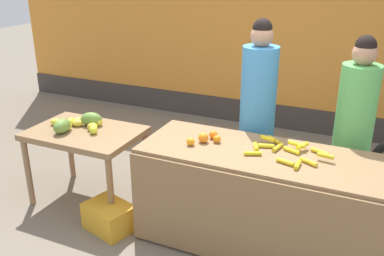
% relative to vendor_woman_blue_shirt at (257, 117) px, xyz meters
% --- Properties ---
extents(ground_plane, '(24.00, 24.00, 0.00)m').
position_rel_vendor_woman_blue_shirt_xyz_m(ground_plane, '(-0.13, -0.64, -0.96)').
color(ground_plane, '#756B5B').
extents(market_wall_back, '(9.64, 0.23, 3.54)m').
position_rel_vendor_woman_blue_shirt_xyz_m(market_wall_back, '(-0.13, 2.35, 0.78)').
color(market_wall_back, orange).
rests_on(market_wall_back, ground).
extents(fruit_stall_counter, '(2.07, 0.80, 0.89)m').
position_rel_vendor_woman_blue_shirt_xyz_m(fruit_stall_counter, '(0.24, -0.65, -0.51)').
color(fruit_stall_counter, olive).
rests_on(fruit_stall_counter, ground).
extents(side_table_wooden, '(1.10, 0.75, 0.79)m').
position_rel_vendor_woman_blue_shirt_xyz_m(side_table_wooden, '(-1.59, -0.64, -0.27)').
color(side_table_wooden, olive).
rests_on(side_table_wooden, ground).
extents(banana_bunch_pile, '(0.69, 0.53, 0.07)m').
position_rel_vendor_woman_blue_shirt_xyz_m(banana_bunch_pile, '(0.42, -0.57, -0.04)').
color(banana_bunch_pile, yellow).
rests_on(banana_bunch_pile, fruit_stall_counter).
extents(orange_pile, '(0.25, 0.29, 0.09)m').
position_rel_vendor_woman_blue_shirt_xyz_m(orange_pile, '(-0.28, -0.62, -0.03)').
color(orange_pile, orange).
rests_on(orange_pile, fruit_stall_counter).
extents(mango_papaya_pile, '(0.62, 0.50, 0.14)m').
position_rel_vendor_woman_blue_shirt_xyz_m(mango_papaya_pile, '(-1.67, -0.62, -0.11)').
color(mango_papaya_pile, '#E0D34A').
rests_on(mango_papaya_pile, side_table_wooden).
extents(vendor_woman_blue_shirt, '(0.34, 0.34, 1.90)m').
position_rel_vendor_woman_blue_shirt_xyz_m(vendor_woman_blue_shirt, '(0.00, 0.00, 0.00)').
color(vendor_woman_blue_shirt, '#33333D').
rests_on(vendor_woman_blue_shirt, ground).
extents(vendor_woman_green_shirt, '(0.34, 0.34, 1.80)m').
position_rel_vendor_woman_blue_shirt_xyz_m(vendor_woman_green_shirt, '(0.88, 0.07, -0.05)').
color(vendor_woman_green_shirt, '#33333D').
rests_on(vendor_woman_green_shirt, ground).
extents(produce_crate, '(0.51, 0.43, 0.26)m').
position_rel_vendor_woman_blue_shirt_xyz_m(produce_crate, '(-1.10, -1.01, -0.83)').
color(produce_crate, gold).
rests_on(produce_crate, ground).
extents(produce_sack, '(0.46, 0.47, 0.46)m').
position_rel_vendor_woman_blue_shirt_xyz_m(produce_sack, '(-0.79, 0.09, -0.73)').
color(produce_sack, maroon).
rests_on(produce_sack, ground).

